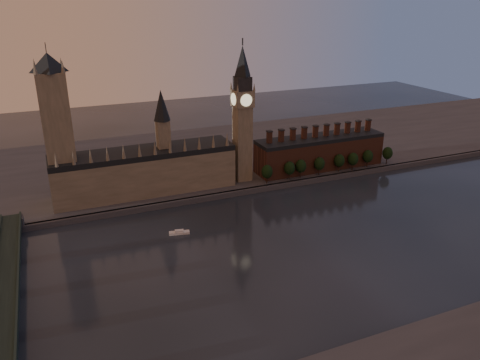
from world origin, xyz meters
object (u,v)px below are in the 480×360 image
at_px(big_ben, 242,113).
at_px(river_boat, 179,232).
at_px(victoria_tower, 57,126).
at_px(westminster_bridge, 5,307).

relative_size(big_ben, river_boat, 8.14).
bearing_deg(victoria_tower, river_boat, -47.83).
distance_m(big_ben, river_boat, 108.48).
height_order(victoria_tower, westminster_bridge, victoria_tower).
bearing_deg(westminster_bridge, big_ben, 34.33).
bearing_deg(big_ben, westminster_bridge, -145.67).
bearing_deg(victoria_tower, westminster_bridge, -106.56).
xyz_separation_m(victoria_tower, river_boat, (60.62, -66.91, -58.12)).
bearing_deg(river_boat, westminster_bridge, -139.48).
height_order(victoria_tower, river_boat, victoria_tower).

